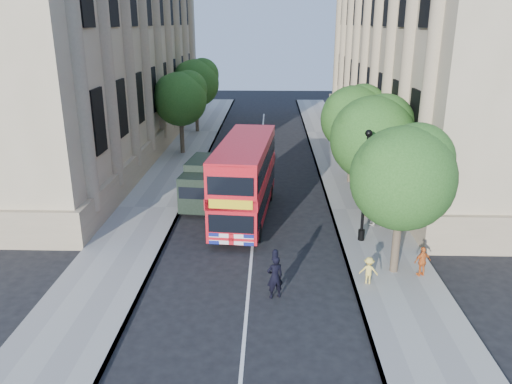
# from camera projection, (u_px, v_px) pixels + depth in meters

# --- Properties ---
(ground) EXTENTS (120.00, 120.00, 0.00)m
(ground) POSITION_uv_depth(u_px,v_px,m) (247.00, 312.00, 17.52)
(ground) COLOR black
(ground) RESTS_ON ground
(pavement_right) EXTENTS (3.50, 80.00, 0.12)m
(pavement_right) POSITION_uv_depth(u_px,v_px,m) (362.00, 210.00, 26.79)
(pavement_right) COLOR gray
(pavement_right) RESTS_ON ground
(pavement_left) EXTENTS (3.50, 80.00, 0.12)m
(pavement_left) POSITION_uv_depth(u_px,v_px,m) (150.00, 208.00, 27.12)
(pavement_left) COLOR gray
(pavement_left) RESTS_ON ground
(building_right) EXTENTS (12.00, 38.00, 18.00)m
(building_right) POSITION_uv_depth(u_px,v_px,m) (447.00, 31.00, 36.92)
(building_right) COLOR tan
(building_right) RESTS_ON ground
(building_left) EXTENTS (12.00, 38.00, 18.00)m
(building_left) POSITION_uv_depth(u_px,v_px,m) (79.00, 31.00, 37.72)
(building_left) COLOR tan
(building_left) RESTS_ON ground
(tree_right_near) EXTENTS (4.00, 4.00, 6.08)m
(tree_right_near) POSITION_uv_depth(u_px,v_px,m) (404.00, 173.00, 18.85)
(tree_right_near) COLOR #473828
(tree_right_near) RESTS_ON ground
(tree_right_mid) EXTENTS (4.20, 4.20, 6.37)m
(tree_right_mid) POSITION_uv_depth(u_px,v_px,m) (374.00, 134.00, 24.46)
(tree_right_mid) COLOR #473828
(tree_right_mid) RESTS_ON ground
(tree_right_far) EXTENTS (4.00, 4.00, 6.15)m
(tree_right_far) POSITION_uv_depth(u_px,v_px,m) (354.00, 115.00, 30.18)
(tree_right_far) COLOR #473828
(tree_right_far) RESTS_ON ground
(tree_left_far) EXTENTS (4.00, 4.00, 6.30)m
(tree_left_far) POSITION_uv_depth(u_px,v_px,m) (181.00, 96.00, 37.10)
(tree_left_far) COLOR #473828
(tree_left_far) RESTS_ON ground
(tree_left_back) EXTENTS (4.20, 4.20, 6.65)m
(tree_left_back) POSITION_uv_depth(u_px,v_px,m) (196.00, 80.00, 44.58)
(tree_left_back) COLOR #473828
(tree_left_back) RESTS_ON ground
(lamp_post) EXTENTS (0.32, 0.32, 5.16)m
(lamp_post) POSITION_uv_depth(u_px,v_px,m) (365.00, 191.00, 22.24)
(lamp_post) COLOR black
(lamp_post) RESTS_ON pavement_right
(double_decker_bus) EXTENTS (3.04, 8.76, 3.97)m
(double_decker_bus) POSITION_uv_depth(u_px,v_px,m) (245.00, 177.00, 25.25)
(double_decker_bus) COLOR red
(double_decker_bus) RESTS_ON ground
(box_van) EXTENTS (2.22, 4.54, 2.51)m
(box_van) POSITION_uv_depth(u_px,v_px,m) (204.00, 184.00, 27.29)
(box_van) COLOR black
(box_van) RESTS_ON ground
(police_constable) EXTENTS (0.71, 0.59, 1.68)m
(police_constable) POSITION_uv_depth(u_px,v_px,m) (275.00, 277.00, 18.16)
(police_constable) COLOR black
(police_constable) RESTS_ON ground
(woman_pedestrian) EXTENTS (0.91, 0.73, 1.81)m
(woman_pedestrian) POSITION_uv_depth(u_px,v_px,m) (375.00, 208.00, 24.42)
(woman_pedestrian) COLOR silver
(woman_pedestrian) RESTS_ON pavement_right
(child_a) EXTENTS (0.78, 0.51, 1.23)m
(child_a) POSITION_uv_depth(u_px,v_px,m) (422.00, 261.00, 19.58)
(child_a) COLOR orange
(child_a) RESTS_ON pavement_right
(child_b) EXTENTS (0.76, 0.53, 1.08)m
(child_b) POSITION_uv_depth(u_px,v_px,m) (369.00, 270.00, 19.02)
(child_b) COLOR #F3D053
(child_b) RESTS_ON pavement_right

